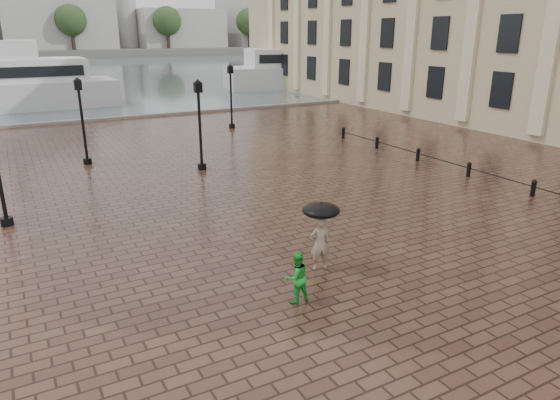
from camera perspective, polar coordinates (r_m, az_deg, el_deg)
name	(u,v)px	position (r m, az deg, el deg)	size (l,w,h in m)	color
ground	(282,311)	(13.01, 0.23, -12.55)	(300.00, 300.00, 0.00)	#3A231A
harbour_water	(34,71)	(102.10, -26.27, 13.10)	(240.00, 240.00, 0.00)	#434E51
quay_edge	(87,121)	(42.61, -21.24, 8.37)	(80.00, 0.60, 0.30)	slate
far_shore	(18,52)	(169.91, -27.78, 14.75)	(300.00, 60.00, 2.00)	#4C4C47
distant_skyline	(186,22)	(168.48, -10.71, 19.37)	(102.50, 22.00, 33.00)	#9D9A95
far_trees	(16,20)	(147.85, -27.96, 17.73)	(188.00, 8.00, 13.50)	#2D2119
bollard_row	(469,168)	(26.06, 20.78, 3.39)	(0.22, 21.22, 0.73)	black
street_lamps	(92,121)	(27.94, -20.72, 8.43)	(21.44, 14.44, 4.40)	black
adult_pedestrian	(320,243)	(14.80, 4.61, -4.95)	(0.60, 0.39, 1.64)	gray
child_pedestrian	(296,277)	(13.09, 1.89, -8.81)	(0.68, 0.53, 1.41)	green
ferry_far	(331,65)	(66.09, 5.90, 15.09)	(27.60, 11.73, 8.81)	silver
umbrella	(321,210)	(14.42, 4.72, -1.18)	(1.10, 1.10, 1.13)	black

